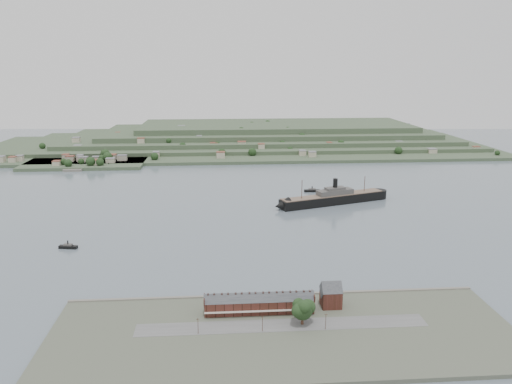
{
  "coord_description": "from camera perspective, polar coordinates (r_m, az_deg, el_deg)",
  "views": [
    {
      "loc": [
        -28.59,
        -396.93,
        123.03
      ],
      "look_at": [
        3.03,
        30.0,
        14.49
      ],
      "focal_mm": 35.0,
      "sensor_mm": 36.0,
      "label": 1
    }
  ],
  "objects": [
    {
      "name": "ferry_east",
      "position": [
        504.3,
        6.42,
        0.18
      ],
      "size": [
        16.02,
        5.14,
        5.94
      ],
      "color": "black",
      "rests_on": "ground"
    },
    {
      "name": "fig_tree",
      "position": [
        245.68,
        5.43,
        -13.18
      ],
      "size": [
        12.03,
        10.42,
        13.43
      ],
      "color": "#462C20",
      "rests_on": "ground"
    },
    {
      "name": "near_shore",
      "position": [
        244.71,
        3.16,
        -15.71
      ],
      "size": [
        220.0,
        80.0,
        2.6
      ],
      "color": "#4C5142",
      "rests_on": "ground"
    },
    {
      "name": "ground",
      "position": [
        416.54,
        -0.11,
        -2.95
      ],
      "size": [
        1400.0,
        1400.0,
        0.0
      ],
      "primitive_type": "plane",
      "color": "slate",
      "rests_on": "ground"
    },
    {
      "name": "far_peninsula",
      "position": [
        799.8,
        -0.14,
        6.24
      ],
      "size": [
        760.0,
        309.0,
        30.0
      ],
      "color": "#34472F",
      "rests_on": "ground"
    },
    {
      "name": "tugboat",
      "position": [
        371.33,
        -20.68,
        -5.85
      ],
      "size": [
        13.2,
        5.75,
        5.75
      ],
      "color": "black",
      "rests_on": "ground"
    },
    {
      "name": "terrace_row",
      "position": [
        257.38,
        0.37,
        -12.61
      ],
      "size": [
        55.6,
        9.8,
        11.07
      ],
      "color": "#402017",
      "rests_on": "ground"
    },
    {
      "name": "gabled_building",
      "position": [
        265.69,
        8.56,
        -11.55
      ],
      "size": [
        10.4,
        10.18,
        14.09
      ],
      "color": "#402017",
      "rests_on": "ground"
    },
    {
      "name": "steamship",
      "position": [
        460.56,
        8.45,
        -0.76
      ],
      "size": [
        113.41,
        49.38,
        28.15
      ],
      "color": "black",
      "rests_on": "ground"
    },
    {
      "name": "ferry_west",
      "position": [
        648.6,
        -16.47,
        2.83
      ],
      "size": [
        15.89,
        10.17,
        5.8
      ],
      "color": "black",
      "rests_on": "ground"
    }
  ]
}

